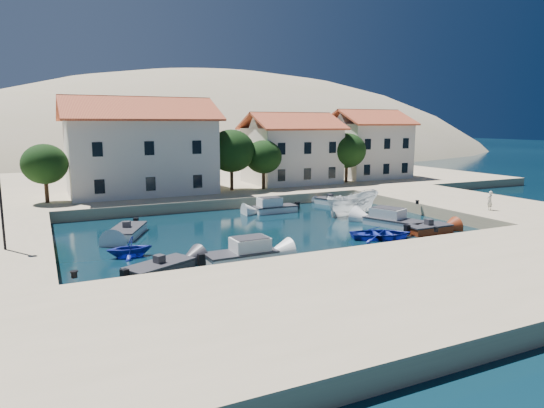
{
  "coord_description": "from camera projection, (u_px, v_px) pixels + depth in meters",
  "views": [
    {
      "loc": [
        -15.37,
        -22.74,
        8.12
      ],
      "look_at": [
        0.43,
        10.18,
        2.0
      ],
      "focal_mm": 32.0,
      "sensor_mm": 36.0,
      "label": 1
    }
  ],
  "objects": [
    {
      "name": "ground",
      "position": [
        341.0,
        265.0,
        28.12
      ],
      "size": [
        400.0,
        400.0,
        0.0
      ],
      "primitive_type": "plane",
      "color": "black",
      "rests_on": "ground"
    },
    {
      "name": "quay_south",
      "position": [
        413.0,
        288.0,
        22.7
      ],
      "size": [
        52.0,
        12.0,
        1.0
      ],
      "primitive_type": "cube",
      "color": "tan",
      "rests_on": "ground"
    },
    {
      "name": "quay_east",
      "position": [
        464.0,
        205.0,
        45.67
      ],
      "size": [
        11.0,
        20.0,
        1.0
      ],
      "primitive_type": "cube",
      "color": "tan",
      "rests_on": "ground"
    },
    {
      "name": "quay_north",
      "position": [
        190.0,
        183.0,
        62.68
      ],
      "size": [
        80.0,
        36.0,
        1.0
      ],
      "primitive_type": "cube",
      "color": "tan",
      "rests_on": "ground"
    },
    {
      "name": "hills",
      "position": [
        173.0,
        226.0,
        150.71
      ],
      "size": [
        254.0,
        176.0,
        99.0
      ],
      "color": "tan",
      "rests_on": "ground"
    },
    {
      "name": "building_left",
      "position": [
        140.0,
        145.0,
        49.47
      ],
      "size": [
        14.7,
        9.45,
        9.7
      ],
      "color": "silver",
      "rests_on": "quay_north"
    },
    {
      "name": "building_mid",
      "position": [
        291.0,
        147.0,
        58.16
      ],
      "size": [
        10.5,
        8.4,
        8.3
      ],
      "color": "silver",
      "rests_on": "quay_north"
    },
    {
      "name": "building_right",
      "position": [
        368.0,
        143.0,
        64.13
      ],
      "size": [
        9.45,
        8.4,
        8.8
      ],
      "color": "silver",
      "rests_on": "quay_north"
    },
    {
      "name": "trees",
      "position": [
        245.0,
        154.0,
        51.88
      ],
      "size": [
        37.3,
        5.3,
        6.45
      ],
      "color": "#382314",
      "rests_on": "quay_north"
    },
    {
      "name": "bollards",
      "position": [
        344.0,
        228.0,
        32.56
      ],
      "size": [
        29.36,
        9.56,
        0.3
      ],
      "color": "black",
      "rests_on": "ground"
    },
    {
      "name": "motorboat_grey_sw",
      "position": [
        160.0,
        268.0,
        26.36
      ],
      "size": [
        4.17,
        3.23,
        1.25
      ],
      "rotation": [
        0.0,
        0.0,
        0.47
      ],
      "color": "#323136",
      "rests_on": "ground"
    },
    {
      "name": "cabin_cruiser_south",
      "position": [
        241.0,
        254.0,
        28.58
      ],
      "size": [
        4.26,
        1.9,
        1.6
      ],
      "rotation": [
        0.0,
        0.0,
        0.02
      ],
      "color": "white",
      "rests_on": "ground"
    },
    {
      "name": "rowboat_south",
      "position": [
        381.0,
        238.0,
        34.56
      ],
      "size": [
        5.16,
        4.42,
        0.9
      ],
      "primitive_type": "imported",
      "rotation": [
        0.0,
        0.0,
        1.22
      ],
      "color": "#1B2897",
      "rests_on": "ground"
    },
    {
      "name": "motorboat_red_se",
      "position": [
        429.0,
        229.0,
        36.15
      ],
      "size": [
        3.53,
        1.58,
        1.25
      ],
      "rotation": [
        0.0,
        0.0,
        0.0
      ],
      "color": "maroon",
      "rests_on": "ground"
    },
    {
      "name": "cabin_cruiser_east",
      "position": [
        395.0,
        221.0,
        38.39
      ],
      "size": [
        3.59,
        5.22,
        1.6
      ],
      "rotation": [
        0.0,
        0.0,
        1.94
      ],
      "color": "white",
      "rests_on": "ground"
    },
    {
      "name": "boat_east",
      "position": [
        352.0,
        215.0,
        43.4
      ],
      "size": [
        6.08,
        3.0,
        2.25
      ],
      "primitive_type": "imported",
      "rotation": [
        0.0,
        0.0,
        1.71
      ],
      "color": "white",
      "rests_on": "ground"
    },
    {
      "name": "motorboat_white_ne",
      "position": [
        330.0,
        201.0,
        48.9
      ],
      "size": [
        2.28,
        3.26,
        1.25
      ],
      "rotation": [
        0.0,
        0.0,
        1.9
      ],
      "color": "white",
      "rests_on": "ground"
    },
    {
      "name": "rowboat_west",
      "position": [
        130.0,
        257.0,
        29.8
      ],
      "size": [
        2.74,
        2.38,
        1.42
      ],
      "primitive_type": "imported",
      "rotation": [
        0.0,
        0.0,
        -1.59
      ],
      "color": "#1B2897",
      "rests_on": "ground"
    },
    {
      "name": "motorboat_white_west",
      "position": [
        127.0,
        232.0,
        35.35
      ],
      "size": [
        3.59,
        4.79,
        1.25
      ],
      "rotation": [
        0.0,
        0.0,
        -2.0
      ],
      "color": "white",
      "rests_on": "ground"
    },
    {
      "name": "cabin_cruiser_north",
      "position": [
        275.0,
        207.0,
        44.49
      ],
      "size": [
        3.99,
        1.71,
        1.6
      ],
      "rotation": [
        0.0,
        0.0,
        3.13
      ],
      "color": "white",
      "rests_on": "ground"
    },
    {
      "name": "pedestrian",
      "position": [
        490.0,
        201.0,
        39.98
      ],
      "size": [
        0.64,
        0.49,
        1.59
      ],
      "primitive_type": "imported",
      "rotation": [
        0.0,
        0.0,
        3.34
      ],
      "color": "silver",
      "rests_on": "quay_east"
    }
  ]
}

